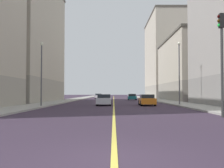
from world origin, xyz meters
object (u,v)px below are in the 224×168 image
at_px(car_teal, 132,97).
at_px(car_white, 99,96).
at_px(traffic_light_left_near, 222,50).
at_px(car_silver, 104,100).
at_px(car_orange, 147,100).
at_px(building_right_midblock, 23,39).
at_px(street_lamp_right_near, 41,67).
at_px(street_lamp_left_near, 179,67).
at_px(building_left_far, 166,58).
at_px(building_left_mid, 193,69).

xyz_separation_m(car_teal, car_white, (-7.94, 14.13, 0.01)).
distance_m(traffic_light_left_near, car_white, 55.20).
distance_m(car_teal, car_white, 16.21).
bearing_deg(car_silver, car_white, 94.26).
bearing_deg(car_orange, car_teal, 90.16).
distance_m(building_right_midblock, street_lamp_right_near, 19.88).
height_order(traffic_light_left_near, street_lamp_left_near, street_lamp_left_near).
xyz_separation_m(building_left_far, traffic_light_left_near, (-8.96, -62.08, -7.76)).
relative_size(building_left_mid, street_lamp_left_near, 3.01).
xyz_separation_m(street_lamp_right_near, car_silver, (6.56, 3.88, -3.65)).
bearing_deg(street_lamp_right_near, building_left_far, 65.06).
xyz_separation_m(building_left_far, car_white, (-19.72, -8.05, -11.28)).
bearing_deg(street_lamp_right_near, car_silver, 30.59).
distance_m(car_silver, car_white, 38.55).
height_order(building_left_mid, street_lamp_left_near, building_left_mid).
height_order(traffic_light_left_near, car_white, traffic_light_left_near).
bearing_deg(building_left_far, street_lamp_right_near, -114.94).
relative_size(building_left_far, car_teal, 5.23).
height_order(building_left_mid, building_right_midblock, building_right_midblock).
bearing_deg(building_left_far, car_white, -157.80).
relative_size(traffic_light_left_near, street_lamp_right_near, 0.95).
xyz_separation_m(building_right_midblock, car_silver, (14.50, -13.16, -10.11)).
xyz_separation_m(building_right_midblock, traffic_light_left_near, (22.41, -28.74, -6.60)).
bearing_deg(car_white, car_teal, -60.67).
bearing_deg(street_lamp_right_near, traffic_light_left_near, -38.99).
distance_m(building_left_far, street_lamp_left_near, 48.50).
bearing_deg(building_left_far, building_left_mid, -90.00).
distance_m(car_orange, car_silver, 5.15).
bearing_deg(car_white, building_right_midblock, -114.72).
relative_size(building_left_far, building_right_midblock, 1.02).
bearing_deg(building_left_mid, car_teal, 160.90).
height_order(traffic_light_left_near, car_silver, traffic_light_left_near).
bearing_deg(street_lamp_left_near, car_teal, 98.70).
height_order(car_silver, car_white, car_silver).
xyz_separation_m(building_right_midblock, car_teal, (19.58, 11.16, -10.12)).
bearing_deg(building_left_far, car_silver, -109.93).
bearing_deg(traffic_light_left_near, car_silver, 116.88).
xyz_separation_m(street_lamp_left_near, car_silver, (-8.92, 0.79, -3.97)).
relative_size(street_lamp_right_near, car_silver, 1.63).
distance_m(building_left_far, car_teal, 27.54).
distance_m(building_right_midblock, traffic_light_left_near, 37.04).
bearing_deg(street_lamp_left_near, car_white, 106.71).
relative_size(building_left_mid, car_silver, 5.35).
height_order(building_left_mid, traffic_light_left_near, building_left_mid).
bearing_deg(traffic_light_left_near, street_lamp_left_near, 86.07).
distance_m(car_orange, car_teal, 24.58).
bearing_deg(car_silver, building_left_mid, 50.19).
bearing_deg(traffic_light_left_near, building_left_far, 81.79).
height_order(building_left_mid, car_orange, building_left_mid).
bearing_deg(car_silver, street_lamp_right_near, -149.41).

